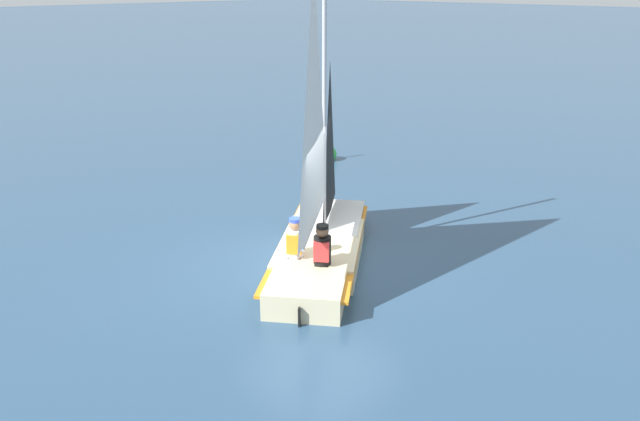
{
  "coord_description": "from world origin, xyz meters",
  "views": [
    {
      "loc": [
        7.39,
        -7.73,
        5.01
      ],
      "look_at": [
        0.0,
        0.0,
        1.05
      ],
      "focal_mm": 35.0,
      "sensor_mm": 36.0,
      "label": 1
    }
  ],
  "objects": [
    {
      "name": "sailor_helm",
      "position": [
        0.16,
        -0.8,
        0.63
      ],
      "size": [
        0.42,
        0.43,
        1.16
      ],
      "rotation": [
        0.0,
        0.0,
        2.2
      ],
      "color": "black",
      "rests_on": "ground_plane"
    },
    {
      "name": "ground_plane",
      "position": [
        0.0,
        0.0,
        0.0
      ],
      "size": [
        260.0,
        260.0,
        0.0
      ],
      "primitive_type": "plane",
      "color": "#2D4C6B"
    },
    {
      "name": "sailboat_main",
      "position": [
        0.04,
        -0.06,
        0.8
      ],
      "size": [
        3.78,
        4.43,
        5.53
      ],
      "rotation": [
        0.0,
        0.0,
        2.2
      ],
      "color": "beige",
      "rests_on": "ground_plane"
    },
    {
      "name": "sailor_crew",
      "position": [
        0.72,
        -0.7,
        0.63
      ],
      "size": [
        0.42,
        0.43,
        1.16
      ],
      "rotation": [
        0.0,
        0.0,
        2.2
      ],
      "color": "black",
      "rests_on": "ground_plane"
    },
    {
      "name": "buoy_marker",
      "position": [
        -4.78,
        5.34,
        0.19
      ],
      "size": [
        0.53,
        0.53,
        1.16
      ],
      "color": "green",
      "rests_on": "ground_plane"
    }
  ]
}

